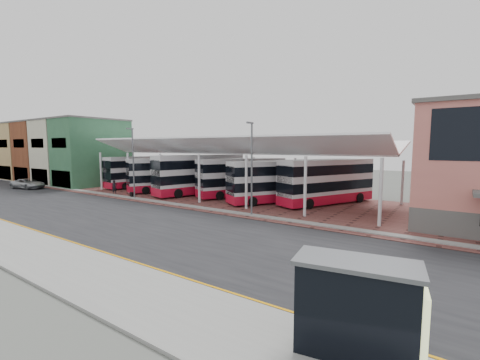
% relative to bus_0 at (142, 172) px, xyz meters
% --- Properties ---
extents(ground, '(140.00, 140.00, 0.00)m').
position_rel_bus_0_xyz_m(ground, '(22.13, -13.94, -2.28)').
color(ground, '#4A4D47').
extents(road, '(120.00, 14.00, 0.02)m').
position_rel_bus_0_xyz_m(road, '(22.13, -14.94, -2.27)').
color(road, black).
rests_on(road, ground).
extents(forecourt, '(72.00, 16.00, 0.06)m').
position_rel_bus_0_xyz_m(forecourt, '(24.13, -0.94, -2.25)').
color(forecourt, brown).
rests_on(forecourt, ground).
extents(sidewalk, '(120.00, 4.00, 0.14)m').
position_rel_bus_0_xyz_m(sidewalk, '(22.13, -22.94, -2.21)').
color(sidewalk, gray).
rests_on(sidewalk, ground).
extents(north_kerb, '(120.00, 0.80, 0.14)m').
position_rel_bus_0_xyz_m(north_kerb, '(22.13, -7.74, -2.21)').
color(north_kerb, gray).
rests_on(north_kerb, ground).
extents(yellow_line_near, '(120.00, 0.12, 0.01)m').
position_rel_bus_0_xyz_m(yellow_line_near, '(22.13, -20.94, -2.26)').
color(yellow_line_near, orange).
rests_on(yellow_line_near, road).
extents(yellow_line_far, '(120.00, 0.12, 0.01)m').
position_rel_bus_0_xyz_m(yellow_line_far, '(22.13, -20.64, -2.26)').
color(yellow_line_far, orange).
rests_on(yellow_line_far, road).
extents(canopy, '(37.00, 11.63, 7.07)m').
position_rel_bus_0_xyz_m(canopy, '(16.13, -0.01, 3.51)').
color(canopy, silver).
rests_on(canopy, ground).
extents(shop_green, '(6.40, 10.20, 10.22)m').
position_rel_bus_0_xyz_m(shop_green, '(-7.87, -2.97, 2.83)').
color(shop_green, '#346944').
rests_on(shop_green, ground).
extents(shop_cream, '(6.40, 10.20, 10.22)m').
position_rel_bus_0_xyz_m(shop_cream, '(-14.37, -2.97, 2.83)').
color(shop_cream, beige).
rests_on(shop_cream, ground).
extents(shop_brick, '(6.40, 10.20, 10.22)m').
position_rel_bus_0_xyz_m(shop_brick, '(-20.87, -2.97, 2.83)').
color(shop_brick, brown).
rests_on(shop_brick, ground).
extents(shop_ochre, '(6.40, 10.20, 10.22)m').
position_rel_bus_0_xyz_m(shop_ochre, '(-27.37, -2.97, 2.83)').
color(shop_ochre, tan).
rests_on(shop_ochre, ground).
extents(lamp_west, '(0.16, 0.90, 8.07)m').
position_rel_bus_0_xyz_m(lamp_west, '(8.13, -7.67, 2.08)').
color(lamp_west, '#575A5E').
rests_on(lamp_west, ground).
extents(lamp_east, '(0.16, 0.90, 8.07)m').
position_rel_bus_0_xyz_m(lamp_east, '(24.13, -7.67, 2.08)').
color(lamp_east, '#575A5E').
rests_on(lamp_east, ground).
extents(bus_0, '(3.84, 11.09, 4.48)m').
position_rel_bus_0_xyz_m(bus_0, '(0.00, 0.00, 0.00)').
color(bus_0, silver).
rests_on(bus_0, forecourt).
extents(bus_1, '(7.09, 10.60, 4.40)m').
position_rel_bus_0_xyz_m(bus_1, '(7.13, -1.26, -0.04)').
color(bus_1, silver).
rests_on(bus_1, forecourt).
extents(bus_2, '(6.01, 12.14, 4.89)m').
position_rel_bus_0_xyz_m(bus_2, '(12.01, -0.73, 0.20)').
color(bus_2, silver).
rests_on(bus_2, forecourt).
extents(bus_3, '(7.24, 10.90, 4.51)m').
position_rel_bus_0_xyz_m(bus_3, '(17.43, 0.68, 0.02)').
color(bus_3, silver).
rests_on(bus_3, forecourt).
extents(bus_4, '(7.82, 10.45, 4.44)m').
position_rel_bus_0_xyz_m(bus_4, '(22.84, -0.64, -0.02)').
color(bus_4, silver).
rests_on(bus_4, forecourt).
extents(bus_5, '(7.08, 11.29, 4.63)m').
position_rel_bus_0_xyz_m(bus_5, '(27.58, 1.49, 0.08)').
color(bus_5, silver).
rests_on(bus_5, forecourt).
extents(silver_car, '(5.45, 3.25, 1.42)m').
position_rel_bus_0_xyz_m(silver_car, '(-11.75, -10.62, -1.56)').
color(silver_car, '#999CA0').
rests_on(silver_car, road).
extents(pedestrian, '(0.54, 0.71, 1.75)m').
position_rel_bus_0_xyz_m(pedestrian, '(3.37, -6.98, -1.35)').
color(pedestrian, black).
rests_on(pedestrian, forecourt).
extents(suitcase, '(0.36, 0.26, 0.61)m').
position_rel_bus_0_xyz_m(suitcase, '(7.27, -7.39, -1.92)').
color(suitcase, black).
rests_on(suitcase, forecourt).
extents(bus_shelter, '(3.62, 2.11, 2.74)m').
position_rel_bus_0_xyz_m(bus_shelter, '(37.02, -22.19, -0.44)').
color(bus_shelter, black).
rests_on(bus_shelter, sidewalk).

